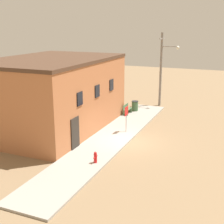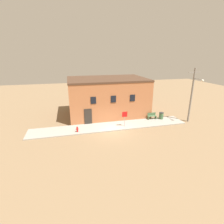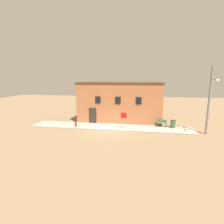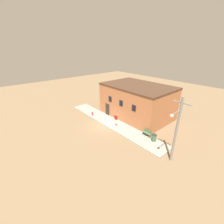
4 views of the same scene
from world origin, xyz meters
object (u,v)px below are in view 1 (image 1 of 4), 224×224
Objects in this scene: stop_sign at (126,114)px; utility_pole at (162,67)px; bench at (127,109)px; trash_bin at (135,106)px; fire_hydrant at (95,157)px.

utility_pole is at bearing -1.98° from stop_sign.
utility_pole is (4.59, -1.96, 3.42)m from bench.
stop_sign is at bearing 178.02° from utility_pole.
stop_sign reaches higher than bench.
trash_bin is (5.93, 1.34, -0.90)m from stop_sign.
fire_hydrant is 10.76m from bench.
trash_bin is at bearing 12.70° from stop_sign.
fire_hydrant is 15.57m from utility_pole.
utility_pole reaches higher than stop_sign.
bench is (4.63, 1.65, -0.96)m from stop_sign.
bench is at bearing 10.33° from fire_hydrant.
stop_sign reaches higher than trash_bin.
stop_sign is 6.14m from trash_bin.
utility_pole reaches higher than fire_hydrant.
bench is 1.34m from trash_bin.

